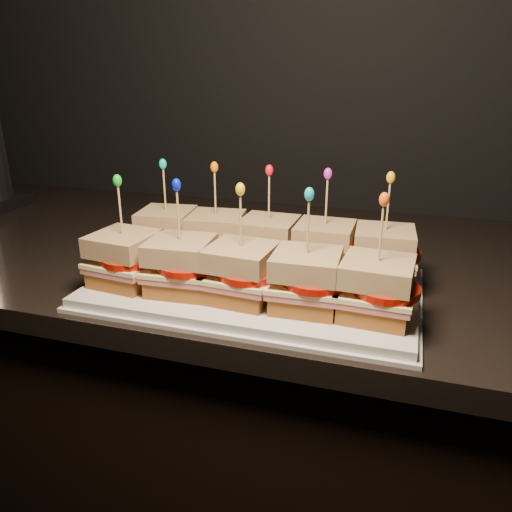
% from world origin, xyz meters
% --- Properties ---
extents(wall_back, '(4.00, 0.04, 2.70)m').
position_xyz_m(wall_back, '(0.00, 2.00, 1.35)').
color(wall_back, black).
rests_on(wall_back, ground).
extents(cabinet, '(2.16, 0.64, 0.86)m').
position_xyz_m(cabinet, '(0.69, 1.67, 0.43)').
color(cabinet, black).
rests_on(cabinet, ground).
extents(granite_slab, '(2.20, 0.68, 0.03)m').
position_xyz_m(granite_slab, '(0.69, 1.67, 0.87)').
color(granite_slab, black).
rests_on(granite_slab, cabinet).
extents(platter, '(0.46, 0.28, 0.02)m').
position_xyz_m(platter, '(0.77, 1.49, 0.90)').
color(platter, silver).
rests_on(platter, granite_slab).
extents(platter_rim, '(0.47, 0.29, 0.01)m').
position_xyz_m(platter_rim, '(0.77, 1.49, 0.89)').
color(platter_rim, silver).
rests_on(platter_rim, granite_slab).
extents(sandwich_0_bread_bot, '(0.09, 0.09, 0.02)m').
position_xyz_m(sandwich_0_bread_bot, '(0.59, 1.56, 0.92)').
color(sandwich_0_bread_bot, brown).
rests_on(sandwich_0_bread_bot, platter).
extents(sandwich_0_ham, '(0.10, 0.10, 0.01)m').
position_xyz_m(sandwich_0_ham, '(0.59, 1.56, 0.94)').
color(sandwich_0_ham, '#C26869').
rests_on(sandwich_0_ham, sandwich_0_bread_bot).
extents(sandwich_0_cheese, '(0.10, 0.10, 0.01)m').
position_xyz_m(sandwich_0_cheese, '(0.59, 1.56, 0.94)').
color(sandwich_0_cheese, '#FFECA3').
rests_on(sandwich_0_cheese, sandwich_0_ham).
extents(sandwich_0_tomato, '(0.08, 0.08, 0.01)m').
position_xyz_m(sandwich_0_tomato, '(0.60, 1.55, 0.95)').
color(sandwich_0_tomato, '#B31306').
rests_on(sandwich_0_tomato, sandwich_0_cheese).
extents(sandwich_0_bread_top, '(0.09, 0.09, 0.03)m').
position_xyz_m(sandwich_0_bread_top, '(0.59, 1.56, 0.97)').
color(sandwich_0_bread_top, brown).
rests_on(sandwich_0_bread_top, sandwich_0_tomato).
extents(sandwich_0_pick, '(0.00, 0.00, 0.09)m').
position_xyz_m(sandwich_0_pick, '(0.59, 1.56, 1.01)').
color(sandwich_0_pick, tan).
rests_on(sandwich_0_pick, sandwich_0_bread_top).
extents(sandwich_0_frill, '(0.01, 0.01, 0.02)m').
position_xyz_m(sandwich_0_frill, '(0.59, 1.56, 1.06)').
color(sandwich_0_frill, '#07BDB1').
rests_on(sandwich_0_frill, sandwich_0_pick).
extents(sandwich_1_bread_bot, '(0.09, 0.09, 0.02)m').
position_xyz_m(sandwich_1_bread_bot, '(0.68, 1.56, 0.92)').
color(sandwich_1_bread_bot, brown).
rests_on(sandwich_1_bread_bot, platter).
extents(sandwich_1_ham, '(0.10, 0.10, 0.01)m').
position_xyz_m(sandwich_1_ham, '(0.68, 1.56, 0.94)').
color(sandwich_1_ham, '#C26869').
rests_on(sandwich_1_ham, sandwich_1_bread_bot).
extents(sandwich_1_cheese, '(0.10, 0.10, 0.01)m').
position_xyz_m(sandwich_1_cheese, '(0.68, 1.56, 0.94)').
color(sandwich_1_cheese, '#FFECA3').
rests_on(sandwich_1_cheese, sandwich_1_ham).
extents(sandwich_1_tomato, '(0.08, 0.08, 0.01)m').
position_xyz_m(sandwich_1_tomato, '(0.69, 1.55, 0.95)').
color(sandwich_1_tomato, '#B31306').
rests_on(sandwich_1_tomato, sandwich_1_cheese).
extents(sandwich_1_bread_top, '(0.09, 0.09, 0.03)m').
position_xyz_m(sandwich_1_bread_top, '(0.68, 1.56, 0.97)').
color(sandwich_1_bread_top, brown).
rests_on(sandwich_1_bread_top, sandwich_1_tomato).
extents(sandwich_1_pick, '(0.00, 0.00, 0.09)m').
position_xyz_m(sandwich_1_pick, '(0.68, 1.56, 1.01)').
color(sandwich_1_pick, tan).
rests_on(sandwich_1_pick, sandwich_1_bread_top).
extents(sandwich_1_frill, '(0.01, 0.01, 0.02)m').
position_xyz_m(sandwich_1_frill, '(0.68, 1.56, 1.06)').
color(sandwich_1_frill, orange).
rests_on(sandwich_1_frill, sandwich_1_pick).
extents(sandwich_2_bread_bot, '(0.08, 0.08, 0.02)m').
position_xyz_m(sandwich_2_bread_bot, '(0.77, 1.56, 0.92)').
color(sandwich_2_bread_bot, brown).
rests_on(sandwich_2_bread_bot, platter).
extents(sandwich_2_ham, '(0.09, 0.09, 0.01)m').
position_xyz_m(sandwich_2_ham, '(0.77, 1.56, 0.94)').
color(sandwich_2_ham, '#C26869').
rests_on(sandwich_2_ham, sandwich_2_bread_bot).
extents(sandwich_2_cheese, '(0.09, 0.09, 0.01)m').
position_xyz_m(sandwich_2_cheese, '(0.77, 1.56, 0.94)').
color(sandwich_2_cheese, '#FFECA3').
rests_on(sandwich_2_cheese, sandwich_2_ham).
extents(sandwich_2_tomato, '(0.08, 0.08, 0.01)m').
position_xyz_m(sandwich_2_tomato, '(0.78, 1.55, 0.95)').
color(sandwich_2_tomato, '#B31306').
rests_on(sandwich_2_tomato, sandwich_2_cheese).
extents(sandwich_2_bread_top, '(0.08, 0.08, 0.03)m').
position_xyz_m(sandwich_2_bread_top, '(0.77, 1.56, 0.97)').
color(sandwich_2_bread_top, brown).
rests_on(sandwich_2_bread_top, sandwich_2_tomato).
extents(sandwich_2_pick, '(0.00, 0.00, 0.09)m').
position_xyz_m(sandwich_2_pick, '(0.77, 1.56, 1.01)').
color(sandwich_2_pick, tan).
rests_on(sandwich_2_pick, sandwich_2_bread_top).
extents(sandwich_2_frill, '(0.01, 0.01, 0.02)m').
position_xyz_m(sandwich_2_frill, '(0.77, 1.56, 1.06)').
color(sandwich_2_frill, red).
rests_on(sandwich_2_frill, sandwich_2_pick).
extents(sandwich_3_bread_bot, '(0.08, 0.08, 0.02)m').
position_xyz_m(sandwich_3_bread_bot, '(0.85, 1.56, 0.92)').
color(sandwich_3_bread_bot, brown).
rests_on(sandwich_3_bread_bot, platter).
extents(sandwich_3_ham, '(0.09, 0.09, 0.01)m').
position_xyz_m(sandwich_3_ham, '(0.85, 1.56, 0.94)').
color(sandwich_3_ham, '#C26869').
rests_on(sandwich_3_ham, sandwich_3_bread_bot).
extents(sandwich_3_cheese, '(0.09, 0.09, 0.01)m').
position_xyz_m(sandwich_3_cheese, '(0.85, 1.56, 0.94)').
color(sandwich_3_cheese, '#FFECA3').
rests_on(sandwich_3_cheese, sandwich_3_ham).
extents(sandwich_3_tomato, '(0.08, 0.08, 0.01)m').
position_xyz_m(sandwich_3_tomato, '(0.86, 1.55, 0.95)').
color(sandwich_3_tomato, '#B31306').
rests_on(sandwich_3_tomato, sandwich_3_cheese).
extents(sandwich_3_bread_top, '(0.08, 0.08, 0.03)m').
position_xyz_m(sandwich_3_bread_top, '(0.85, 1.56, 0.97)').
color(sandwich_3_bread_top, brown).
rests_on(sandwich_3_bread_top, sandwich_3_tomato).
extents(sandwich_3_pick, '(0.00, 0.00, 0.09)m').
position_xyz_m(sandwich_3_pick, '(0.85, 1.56, 1.01)').
color(sandwich_3_pick, tan).
rests_on(sandwich_3_pick, sandwich_3_bread_top).
extents(sandwich_3_frill, '(0.01, 0.01, 0.02)m').
position_xyz_m(sandwich_3_frill, '(0.85, 1.56, 1.06)').
color(sandwich_3_frill, '#D222C3').
rests_on(sandwich_3_frill, sandwich_3_pick).
extents(sandwich_4_bread_bot, '(0.09, 0.09, 0.02)m').
position_xyz_m(sandwich_4_bread_bot, '(0.94, 1.56, 0.92)').
color(sandwich_4_bread_bot, brown).
rests_on(sandwich_4_bread_bot, platter).
extents(sandwich_4_ham, '(0.09, 0.09, 0.01)m').
position_xyz_m(sandwich_4_ham, '(0.94, 1.56, 0.94)').
color(sandwich_4_ham, '#C26869').
rests_on(sandwich_4_ham, sandwich_4_bread_bot).
extents(sandwich_4_cheese, '(0.10, 0.09, 0.01)m').
position_xyz_m(sandwich_4_cheese, '(0.94, 1.56, 0.94)').
color(sandwich_4_cheese, '#FFECA3').
rests_on(sandwich_4_cheese, sandwich_4_ham).
extents(sandwich_4_tomato, '(0.08, 0.08, 0.01)m').
position_xyz_m(sandwich_4_tomato, '(0.95, 1.55, 0.95)').
color(sandwich_4_tomato, '#B31306').
rests_on(sandwich_4_tomato, sandwich_4_cheese).
extents(sandwich_4_bread_top, '(0.09, 0.09, 0.03)m').
position_xyz_m(sandwich_4_bread_top, '(0.94, 1.56, 0.97)').
color(sandwich_4_bread_top, brown).
rests_on(sandwich_4_bread_top, sandwich_4_tomato).
extents(sandwich_4_pick, '(0.00, 0.00, 0.09)m').
position_xyz_m(sandwich_4_pick, '(0.94, 1.56, 1.01)').
color(sandwich_4_pick, tan).
rests_on(sandwich_4_pick, sandwich_4_bread_top).
extents(sandwich_4_frill, '(0.01, 0.01, 0.02)m').
position_xyz_m(sandwich_4_frill, '(0.94, 1.56, 1.06)').
color(sandwich_4_frill, '#E7B00D').
rests_on(sandwich_4_frill, sandwich_4_pick).
extents(sandwich_5_bread_bot, '(0.09, 0.09, 0.02)m').
position_xyz_m(sandwich_5_bread_bot, '(0.59, 1.43, 0.92)').
color(sandwich_5_bread_bot, brown).
rests_on(sandwich_5_bread_bot, platter).
extents(sandwich_5_ham, '(0.10, 0.10, 0.01)m').
position_xyz_m(sandwich_5_ham, '(0.59, 1.43, 0.94)').
color(sandwich_5_ham, '#C26869').
rests_on(sandwich_5_ham, sandwich_5_bread_bot).
extents(sandwich_5_cheese, '(0.10, 0.10, 0.01)m').
position_xyz_m(sandwich_5_cheese, '(0.59, 1.43, 0.94)').
color(sandwich_5_cheese, '#FFECA3').
rests_on(sandwich_5_cheese, sandwich_5_ham).
extents(sandwich_5_tomato, '(0.08, 0.08, 0.01)m').
position_xyz_m(sandwich_5_tomato, '(0.60, 1.42, 0.95)').
color(sandwich_5_tomato, '#B31306').
rests_on(sandwich_5_tomato, sandwich_5_cheese).
extents(sandwich_5_bread_top, '(0.09, 0.09, 0.03)m').
position_xyz_m(sandwich_5_bread_top, '(0.59, 1.43, 0.97)').
color(sandwich_5_bread_top, brown).
rests_on(sandwich_5_bread_top, sandwich_5_tomato).
extents(sandwich_5_pick, '(0.00, 0.00, 0.09)m').
position_xyz_m(sandwich_5_pick, '(0.59, 1.43, 1.01)').
color(sandwich_5_pick, tan).
rests_on(sandwich_5_pick, sandwich_5_bread_top).
extents(sandwich_5_frill, '(0.01, 0.01, 0.02)m').
position_xyz_m(sandwich_5_frill, '(0.59, 1.43, 1.06)').
color(sandwich_5_frill, green).
rests_on(sandwich_5_frill, sandwich_5_pick).
extents(sandwich_6_bread_bot, '(0.09, 0.09, 0.02)m').
position_xyz_m(sandwich_6_bread_bot, '(0.68, 1.43, 0.92)').
color(sandwich_6_bread_bot, brown).
rests_on(sandwich_6_bread_bot, platter).
extents(sandwich_6_ham, '(0.10, 0.09, 0.01)m').
position_xyz_m(sandwich_6_ham, '(0.68, 1.43, 0.94)').
color(sandwich_6_ham, '#C26869').
rests_on(sandwich_6_ham, sandwich_6_bread_bot).
extents(sandwich_6_cheese, '(0.10, 0.09, 0.01)m').
position_xyz_m(sandwich_6_cheese, '(0.68, 1.43, 0.94)').
color(sandwich_6_cheese, '#FFECA3').
rests_on(sandwich_6_cheese, sandwich_6_ham).
extents(sandwich_6_tomato, '(0.08, 0.08, 0.01)m').
position_xyz_m(sandwich_6_tomato, '(0.69, 1.42, 0.95)').
color(sandwich_6_tomato, '#B31306').
rests_on(sandwich_6_tomato, sandwich_6_cheese).
extents(sandwich_6_bread_top, '(0.09, 0.09, 0.03)m').
position_xyz_m(sandwich_6_bread_top, '(0.68, 1.43, 0.97)').
color(sandwich_6_bread_top, brown).
rests_on(sandwich_6_bread_top, sandwich_6_tomato).
extents(sandwich_6_pick, '(0.00, 0.00, 0.09)m').
position_xyz_m(sandwich_6_pick, '(0.68, 1.43, 1.01)').
color(sandwich_6_pick, tan).
rests_on(sandwich_6_pick, sandwich_6_bread_top).
extents(sandwich_6_frill, '(0.01, 0.01, 0.02)m').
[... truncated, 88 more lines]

